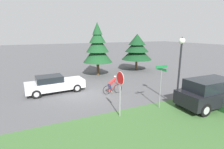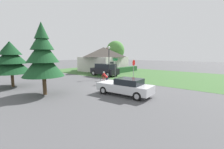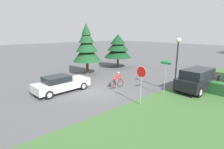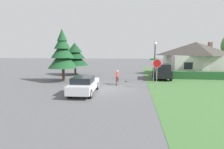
# 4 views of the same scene
# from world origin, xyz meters

# --- Properties ---
(ground_plane) EXTENTS (140.00, 140.00, 0.00)m
(ground_plane) POSITION_xyz_m (0.00, 0.00, 0.00)
(ground_plane) COLOR #515154
(grass_verge_right) EXTENTS (16.00, 36.00, 0.01)m
(grass_verge_right) POSITION_xyz_m (11.76, 4.00, 0.01)
(grass_verge_right) COLOR #3D6633
(grass_verge_right) RESTS_ON ground
(cottage_house) EXTENTS (9.04, 8.39, 4.85)m
(cottage_house) POSITION_xyz_m (11.32, 11.82, 2.51)
(cottage_house) COLOR beige
(cottage_house) RESTS_ON ground
(hedge_row) EXTENTS (10.71, 0.90, 0.97)m
(hedge_row) POSITION_xyz_m (10.42, 6.93, 0.48)
(hedge_row) COLOR #285B2D
(hedge_row) RESTS_ON ground
(sedan_left_lane) EXTENTS (2.04, 4.71, 1.43)m
(sedan_left_lane) POSITION_xyz_m (-1.65, -2.37, 0.72)
(sedan_left_lane) COLOR silver
(sedan_left_lane) RESTS_ON ground
(cyclist) EXTENTS (0.44, 1.68, 1.47)m
(cyclist) POSITION_xyz_m (0.61, 1.86, 0.70)
(cyclist) COLOR black
(cyclist) RESTS_ON ground
(parked_suv_right) EXTENTS (2.06, 4.61, 1.92)m
(parked_suv_right) POSITION_xyz_m (5.74, 6.54, 0.98)
(parked_suv_right) COLOR black
(parked_suv_right) RESTS_ON ground
(stop_sign) EXTENTS (0.78, 0.07, 2.72)m
(stop_sign) POSITION_xyz_m (4.45, 0.52, 1.95)
(stop_sign) COLOR gray
(stop_sign) RESTS_ON ground
(street_lamp) EXTENTS (0.39, 0.39, 4.59)m
(street_lamp) POSITION_xyz_m (4.66, 4.75, 3.29)
(street_lamp) COLOR black
(street_lamp) RESTS_ON ground
(street_name_sign) EXTENTS (0.90, 0.90, 2.83)m
(street_name_sign) POSITION_xyz_m (4.46, 3.45, 1.95)
(street_name_sign) COLOR gray
(street_name_sign) RESTS_ON ground
(conifer_tall_near) EXTENTS (3.29, 3.29, 5.97)m
(conifer_tall_near) POSITION_xyz_m (-5.75, 3.02, 3.26)
(conifer_tall_near) COLOR #4C3823
(conifer_tall_near) RESTS_ON ground
(conifer_tall_far) EXTENTS (3.90, 3.90, 4.71)m
(conifer_tall_far) POSITION_xyz_m (-6.34, 8.64, 2.83)
(conifer_tall_far) COLOR #4C3823
(conifer_tall_far) RESTS_ON ground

